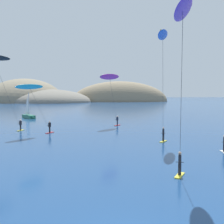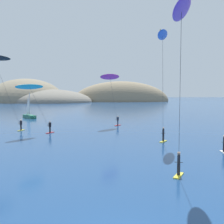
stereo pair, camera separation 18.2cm
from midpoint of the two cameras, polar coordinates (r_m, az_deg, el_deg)
name	(u,v)px [view 1 (the left image)]	position (r m, az deg, el deg)	size (l,w,h in m)	color
headland_island	(57,102)	(170.12, -11.11, 2.04)	(108.65, 54.70, 27.48)	#7A705B
sailboat_near	(29,115)	(65.03, -16.58, -0.65)	(4.06, 5.50, 5.70)	#23664C
kitesurfer_cyan	(32,92)	(38.57, -16.12, 4.02)	(4.48, 5.47, 6.89)	red
kitesurfer_purple	(183,28)	(18.12, 13.85, 16.21)	(2.42, 5.13, 11.10)	yellow
kitesurfer_blue	(163,47)	(31.45, 10.12, 12.85)	(2.55, 5.17, 12.29)	yellow
kitesurfer_magenta	(110,81)	(46.86, -0.46, 6.40)	(4.22, 4.74, 8.84)	red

